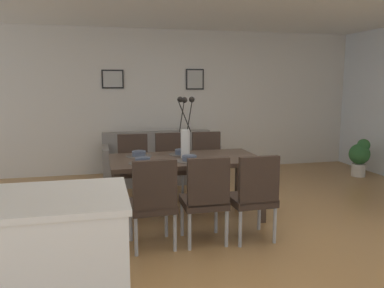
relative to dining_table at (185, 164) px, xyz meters
name	(u,v)px	position (x,y,z in m)	size (l,w,h in m)	color
ground_plane	(223,232)	(0.29, -0.61, -0.66)	(9.00, 9.00, 0.00)	#A87A47
back_wall_panel	(170,101)	(0.29, 2.64, 0.64)	(9.00, 0.10, 2.60)	silver
dining_table	(185,164)	(0.00, 0.00, 0.00)	(1.80, 0.95, 0.74)	#3D2D23
dining_chair_near_left	(153,199)	(-0.51, -0.86, -0.15)	(0.46, 0.46, 0.92)	#33261E
dining_chair_near_right	(133,164)	(-0.56, 0.86, -0.15)	(0.46, 0.46, 0.92)	#33261E
dining_chair_far_left	(206,196)	(0.02, -0.87, -0.15)	(0.45, 0.45, 0.92)	#33261E
dining_chair_far_right	(171,162)	(-0.01, 0.87, -0.15)	(0.45, 0.45, 0.92)	#33261E
dining_chair_mid_left	(254,193)	(0.52, -0.90, -0.15)	(0.45, 0.45, 0.92)	#33261E
dining_chair_mid_right	(208,161)	(0.53, 0.86, -0.15)	(0.47, 0.47, 0.92)	#33261E
centerpiece_vase	(185,135)	(0.00, 0.00, 0.36)	(0.21, 0.23, 0.73)	silver
placemat_near_left	(143,163)	(-0.54, -0.21, 0.08)	(0.32, 0.32, 0.01)	#4C4742
bowl_near_left	(143,160)	(-0.54, -0.21, 0.12)	(0.17, 0.17, 0.07)	#475166
placemat_near_right	(139,156)	(-0.54, 0.21, 0.08)	(0.32, 0.32, 0.01)	#4C4742
bowl_near_right	(139,153)	(-0.54, 0.21, 0.12)	(0.17, 0.17, 0.07)	#475166
placemat_far_left	(189,161)	(0.00, -0.21, 0.08)	(0.32, 0.32, 0.01)	#4C4742
bowl_far_left	(189,158)	(0.00, -0.21, 0.12)	(0.17, 0.17, 0.07)	#475166
placemat_far_right	(182,154)	(0.00, 0.21, 0.08)	(0.32, 0.32, 0.01)	#4C4742
bowl_far_right	(182,151)	(0.00, 0.21, 0.12)	(0.17, 0.17, 0.07)	#475166
sofa	(160,164)	(-0.03, 1.90, -0.39)	(1.89, 0.84, 0.80)	gray
kitchen_island	(31,265)	(-1.46, -1.96, -0.20)	(1.26, 0.80, 0.92)	silver
framed_picture_left	(113,79)	(-0.75, 2.57, 1.04)	(0.38, 0.03, 0.33)	black
framed_picture_center	(195,79)	(0.75, 2.57, 1.04)	(0.34, 0.03, 0.38)	black
potted_plant	(360,156)	(3.45, 1.33, -0.29)	(0.36, 0.36, 0.67)	silver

